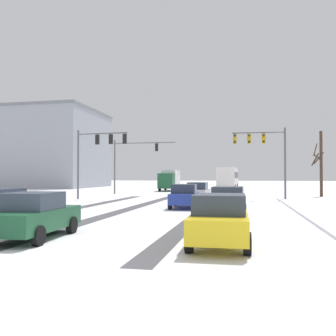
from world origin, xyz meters
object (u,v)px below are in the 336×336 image
(bare_tree_sidewalk_far, at_px, (320,163))
(office_building_far_left_block, at_px, (49,149))
(car_grey_third, at_px, (228,202))
(car_yellow_cab_fifth, at_px, (220,220))
(traffic_signal_near_left, at_px, (97,148))
(car_silver_lead, at_px, (198,192))
(bus_oncoming, at_px, (228,177))
(car_dark_green_sixth, at_px, (35,215))
(car_black_fourth, at_px, (0,206))
(traffic_signal_far_left, at_px, (132,156))
(car_blue_second, at_px, (184,196))
(traffic_signal_near_right, at_px, (264,147))
(box_truck_delivery, at_px, (170,180))

(bare_tree_sidewalk_far, distance_m, office_building_far_left_block, 50.07)
(bare_tree_sidewalk_far, xyz_separation_m, office_building_far_left_block, (-44.35, 22.93, 3.74))
(car_grey_third, xyz_separation_m, car_yellow_cab_fifth, (0.05, -7.97, 0.00))
(traffic_signal_near_left, bearing_deg, car_grey_third, -44.46)
(car_silver_lead, bearing_deg, bus_oncoming, 86.35)
(car_dark_green_sixth, bearing_deg, car_black_fourth, 139.73)
(car_grey_third, bearing_deg, traffic_signal_far_left, 118.80)
(bus_oncoming, bearing_deg, car_grey_third, -87.74)
(car_blue_second, relative_size, car_black_fourth, 1.00)
(traffic_signal_near_left, relative_size, car_grey_third, 1.57)
(car_blue_second, bearing_deg, traffic_signal_far_left, 117.79)
(bare_tree_sidewalk_far, bearing_deg, traffic_signal_far_left, 176.85)
(traffic_signal_far_left, height_order, car_silver_lead, traffic_signal_far_left)
(traffic_signal_near_right, xyz_separation_m, car_blue_second, (-5.75, -9.34, -3.93))
(car_blue_second, xyz_separation_m, box_truck_delivery, (-6.64, 27.78, 0.82))
(box_truck_delivery, height_order, bare_tree_sidewalk_far, bare_tree_sidewalk_far)
(traffic_signal_near_right, distance_m, car_dark_green_sixth, 24.33)
(bus_oncoming, relative_size, bare_tree_sidewalk_far, 1.61)
(box_truck_delivery, xyz_separation_m, bare_tree_sidewalk_far, (18.54, -11.56, 1.93))
(car_blue_second, height_order, car_dark_green_sixth, same)
(car_blue_second, height_order, car_yellow_cab_fifth, same)
(car_black_fourth, relative_size, box_truck_delivery, 0.56)
(car_blue_second, distance_m, car_black_fourth, 12.02)
(traffic_signal_near_right, xyz_separation_m, office_building_far_left_block, (-38.19, 29.82, 2.56))
(traffic_signal_near_left, xyz_separation_m, car_yellow_cab_fifth, (12.52, -20.20, -3.94))
(traffic_signal_far_left, relative_size, car_grey_third, 1.83)
(traffic_signal_far_left, distance_m, box_truck_delivery, 11.09)
(box_truck_delivery, bearing_deg, traffic_signal_near_right, -56.13)
(car_blue_second, relative_size, car_dark_green_sixth, 1.00)
(traffic_signal_near_right, bearing_deg, car_black_fourth, -123.22)
(bus_oncoming, relative_size, office_building_far_left_block, 0.59)
(box_truck_delivery, bearing_deg, office_building_far_left_block, 156.22)
(bus_oncoming, distance_m, box_truck_delivery, 9.21)
(traffic_signal_near_left, xyz_separation_m, box_truck_delivery, (2.71, 20.51, -3.12))
(traffic_signal_near_right, xyz_separation_m, car_black_fourth, (-12.59, -19.22, -3.93))
(car_black_fourth, xyz_separation_m, bare_tree_sidewalk_far, (18.74, 26.11, 2.75))
(traffic_signal_far_left, xyz_separation_m, car_blue_second, (9.16, -17.38, -3.70))
(car_silver_lead, distance_m, car_black_fourth, 18.07)
(traffic_signal_near_right, relative_size, car_grey_third, 1.57)
(traffic_signal_far_left, bearing_deg, car_black_fourth, -85.14)
(car_silver_lead, distance_m, bus_oncoming, 25.01)
(traffic_signal_near_left, xyz_separation_m, office_building_far_left_block, (-23.10, 31.89, 2.55))
(car_grey_third, bearing_deg, bare_tree_sidewalk_far, 67.50)
(car_silver_lead, distance_m, box_truck_delivery, 22.05)
(bare_tree_sidewalk_far, bearing_deg, car_grey_third, -112.50)
(traffic_signal_far_left, xyz_separation_m, box_truck_delivery, (2.52, 10.40, -2.88))
(car_black_fourth, height_order, office_building_far_left_block, office_building_far_left_block)
(traffic_signal_near_left, bearing_deg, car_yellow_cab_fifth, -58.21)
(traffic_signal_near_left, bearing_deg, car_black_fourth, -81.70)
(car_dark_green_sixth, relative_size, box_truck_delivery, 0.56)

